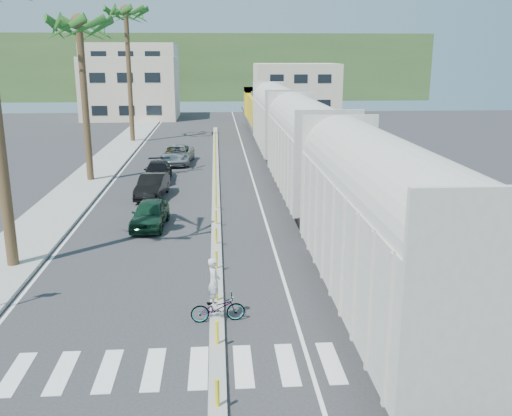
{
  "coord_description": "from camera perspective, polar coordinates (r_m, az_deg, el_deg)",
  "views": [
    {
      "loc": [
        0.08,
        -15.76,
        8.1
      ],
      "look_at": [
        1.67,
        6.99,
        2.0
      ],
      "focal_mm": 40.0,
      "sensor_mm": 36.0,
      "label": 1
    }
  ],
  "objects": [
    {
      "name": "car_lead",
      "position": [
        28.22,
        -10.56,
        -0.56
      ],
      "size": [
        2.06,
        4.09,
        1.32
      ],
      "primitive_type": "imported",
      "rotation": [
        0.0,
        0.0,
        -0.06
      ],
      "color": "#103220",
      "rests_on": "ground"
    },
    {
      "name": "ground",
      "position": [
        17.72,
        -3.92,
        -12.27
      ],
      "size": [
        140.0,
        140.0,
        0.0
      ],
      "primitive_type": "plane",
      "color": "#28282B",
      "rests_on": "ground"
    },
    {
      "name": "lane_markings",
      "position": [
        41.61,
        -7.02,
        3.65
      ],
      "size": [
        9.42,
        90.0,
        0.01
      ],
      "color": "silver",
      "rests_on": "ground"
    },
    {
      "name": "car_third",
      "position": [
        38.63,
        -9.79,
        3.61
      ],
      "size": [
        2.09,
        4.48,
        1.26
      ],
      "primitive_type": "imported",
      "rotation": [
        0.0,
        0.0,
        0.04
      ],
      "color": "black",
      "rests_on": "ground"
    },
    {
      "name": "rails",
      "position": [
        44.76,
        2.38,
        4.58
      ],
      "size": [
        1.56,
        100.0,
        0.06
      ],
      "color": "black",
      "rests_on": "ground"
    },
    {
      "name": "crosswalk",
      "position": [
        15.96,
        -3.89,
        -15.54
      ],
      "size": [
        14.0,
        2.2,
        0.01
      ],
      "primitive_type": "cube",
      "color": "silver",
      "rests_on": "ground"
    },
    {
      "name": "buildings",
      "position": [
        87.73,
        -8.44,
        12.39
      ],
      "size": [
        38.0,
        27.0,
        10.0
      ],
      "color": "beige",
      "rests_on": "ground"
    },
    {
      "name": "sidewalk",
      "position": [
        42.42,
        -15.63,
        3.52
      ],
      "size": [
        3.0,
        90.0,
        0.15
      ],
      "primitive_type": "cube",
      "color": "gray",
      "rests_on": "ground"
    },
    {
      "name": "car_rear",
      "position": [
        44.71,
        -7.94,
        5.31
      ],
      "size": [
        3.04,
        5.37,
        1.4
      ],
      "primitive_type": "imported",
      "rotation": [
        0.0,
        0.0,
        -0.07
      ],
      "color": "#95989A",
      "rests_on": "ground"
    },
    {
      "name": "car_second",
      "position": [
        34.13,
        -10.33,
        2.17
      ],
      "size": [
        2.21,
        4.36,
        1.35
      ],
      "primitive_type": "imported",
      "rotation": [
        0.0,
        0.0,
        -0.1
      ],
      "color": "black",
      "rests_on": "ground"
    },
    {
      "name": "freight_train",
      "position": [
        37.41,
        3.62,
        6.97
      ],
      "size": [
        3.0,
        60.94,
        5.85
      ],
      "color": "#ADAB9E",
      "rests_on": "ground"
    },
    {
      "name": "palm_trees",
      "position": [
        39.41,
        -16.85,
        18.32
      ],
      "size": [
        3.5,
        37.2,
        13.75
      ],
      "color": "brown",
      "rests_on": "ground"
    },
    {
      "name": "hillside",
      "position": [
        115.77,
        -4.16,
        13.91
      ],
      "size": [
        80.0,
        20.0,
        12.0
      ],
      "primitive_type": "cube",
      "color": "#385628",
      "rests_on": "ground"
    },
    {
      "name": "cyclist",
      "position": [
        18.1,
        -3.94,
        -9.3
      ],
      "size": [
        0.9,
        1.81,
        2.11
      ],
      "rotation": [
        0.0,
        0.0,
        1.66
      ],
      "color": "#9EA0A5",
      "rests_on": "ground"
    },
    {
      "name": "median",
      "position": [
        36.6,
        -4.04,
        2.3
      ],
      "size": [
        0.45,
        60.0,
        0.85
      ],
      "color": "gray",
      "rests_on": "ground"
    }
  ]
}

